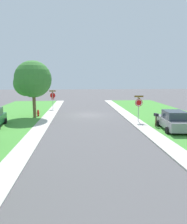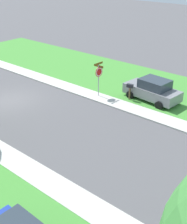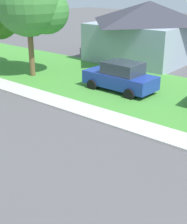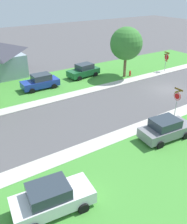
{
  "view_description": "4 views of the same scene",
  "coord_description": "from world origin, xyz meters",
  "px_view_note": "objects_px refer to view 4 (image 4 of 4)",
  "views": [
    {
      "loc": [
        1.25,
        25.27,
        4.52
      ],
      "look_at": [
        -0.17,
        6.26,
        1.4
      ],
      "focal_mm": 33.4,
      "sensor_mm": 36.0,
      "label": 1
    },
    {
      "loc": [
        12.29,
        18.74,
        9.72
      ],
      "look_at": [
        -0.43,
        7.96,
        1.4
      ],
      "focal_mm": 49.35,
      "sensor_mm": 36.0,
      "label": 2
    },
    {
      "loc": [
        -6.59,
        1.75,
        5.94
      ],
      "look_at": [
        2.18,
        9.13,
        1.4
      ],
      "focal_mm": 52.57,
      "sensor_mm": 36.0,
      "label": 3
    },
    {
      "loc": [
        -17.37,
        21.95,
        10.75
      ],
      "look_at": [
        -2.28,
        11.97,
        1.4
      ],
      "focal_mm": 39.02,
      "sensor_mm": 36.0,
      "label": 4
    }
  ],
  "objects_px": {
    "tree_across_right": "(126,44)",
    "fire_hydrant": "(130,73)",
    "stop_sign_far_corner": "(177,98)",
    "car_grey_near_corner": "(166,129)",
    "mailbox": "(168,117)",
    "stop_sign_near_corner": "(166,58)",
    "car_green_across_road": "(84,71)",
    "car_white_driveway_right": "(52,198)",
    "car_blue_behind_trees": "(40,82)"
  },
  "relations": [
    {
      "from": "car_grey_near_corner",
      "to": "mailbox",
      "type": "bearing_deg",
      "value": -53.07
    },
    {
      "from": "car_blue_behind_trees",
      "to": "fire_hydrant",
      "type": "xyz_separation_m",
      "value": [
        -2.44,
        -11.66,
        -0.44
      ]
    },
    {
      "from": "stop_sign_far_corner",
      "to": "car_white_driveway_right",
      "type": "height_order",
      "value": "stop_sign_far_corner"
    },
    {
      "from": "stop_sign_far_corner",
      "to": "mailbox",
      "type": "relative_size",
      "value": 2.11
    },
    {
      "from": "stop_sign_near_corner",
      "to": "car_grey_near_corner",
      "type": "bearing_deg",
      "value": 131.84
    },
    {
      "from": "stop_sign_near_corner",
      "to": "car_grey_near_corner",
      "type": "relative_size",
      "value": 0.62
    },
    {
      "from": "stop_sign_near_corner",
      "to": "car_green_across_road",
      "type": "relative_size",
      "value": 0.62
    },
    {
      "from": "stop_sign_near_corner",
      "to": "tree_across_right",
      "type": "distance_m",
      "value": 6.8
    },
    {
      "from": "car_green_across_road",
      "to": "fire_hydrant",
      "type": "bearing_deg",
      "value": -121.74
    },
    {
      "from": "car_grey_near_corner",
      "to": "tree_across_right",
      "type": "xyz_separation_m",
      "value": [
        13.37,
        -7.01,
        3.38
      ]
    },
    {
      "from": "car_blue_behind_trees",
      "to": "mailbox",
      "type": "relative_size",
      "value": 3.31
    },
    {
      "from": "car_green_across_road",
      "to": "tree_across_right",
      "type": "bearing_deg",
      "value": -120.92
    },
    {
      "from": "stop_sign_near_corner",
      "to": "stop_sign_far_corner",
      "type": "distance_m",
      "value": 13.69
    },
    {
      "from": "stop_sign_far_corner",
      "to": "car_grey_near_corner",
      "type": "xyz_separation_m",
      "value": [
        -2.04,
        3.58,
        -1.01
      ]
    },
    {
      "from": "car_grey_near_corner",
      "to": "car_green_across_road",
      "type": "relative_size",
      "value": 1.0
    },
    {
      "from": "car_blue_behind_trees",
      "to": "car_green_across_road",
      "type": "relative_size",
      "value": 0.97
    },
    {
      "from": "stop_sign_far_corner",
      "to": "car_white_driveway_right",
      "type": "bearing_deg",
      "value": 104.26
    },
    {
      "from": "car_green_across_road",
      "to": "car_white_driveway_right",
      "type": "bearing_deg",
      "value": 144.16
    },
    {
      "from": "tree_across_right",
      "to": "car_white_driveway_right",
      "type": "bearing_deg",
      "value": 130.56
    },
    {
      "from": "stop_sign_far_corner",
      "to": "car_green_across_road",
      "type": "bearing_deg",
      "value": 4.9
    },
    {
      "from": "stop_sign_near_corner",
      "to": "fire_hydrant",
      "type": "xyz_separation_m",
      "value": [
        1.09,
        5.56,
        -1.44
      ]
    },
    {
      "from": "car_green_across_road",
      "to": "fire_hydrant",
      "type": "relative_size",
      "value": 5.38
    },
    {
      "from": "stop_sign_near_corner",
      "to": "car_blue_behind_trees",
      "type": "xyz_separation_m",
      "value": [
        3.53,
        17.22,
        -1.0
      ]
    },
    {
      "from": "stop_sign_far_corner",
      "to": "car_white_driveway_right",
      "type": "xyz_separation_m",
      "value": [
        -3.55,
        13.96,
        -1.01
      ]
    },
    {
      "from": "car_grey_near_corner",
      "to": "fire_hydrant",
      "type": "height_order",
      "value": "car_grey_near_corner"
    },
    {
      "from": "mailbox",
      "to": "car_grey_near_corner",
      "type": "bearing_deg",
      "value": 126.93
    },
    {
      "from": "car_white_driveway_right",
      "to": "car_grey_near_corner",
      "type": "height_order",
      "value": "same"
    },
    {
      "from": "car_white_driveway_right",
      "to": "fire_hydrant",
      "type": "bearing_deg",
      "value": -51.34
    },
    {
      "from": "mailbox",
      "to": "stop_sign_far_corner",
      "type": "bearing_deg",
      "value": -65.52
    },
    {
      "from": "stop_sign_near_corner",
      "to": "stop_sign_far_corner",
      "type": "xyz_separation_m",
      "value": [
        -9.76,
        9.6,
        0.01
      ]
    },
    {
      "from": "car_white_driveway_right",
      "to": "mailbox",
      "type": "relative_size",
      "value": 3.42
    },
    {
      "from": "stop_sign_far_corner",
      "to": "car_white_driveway_right",
      "type": "relative_size",
      "value": 0.62
    },
    {
      "from": "car_green_across_road",
      "to": "fire_hydrant",
      "type": "height_order",
      "value": "car_green_across_road"
    },
    {
      "from": "car_green_across_road",
      "to": "fire_hydrant",
      "type": "distance_m",
      "value": 6.19
    },
    {
      "from": "car_green_across_road",
      "to": "stop_sign_far_corner",
      "type": "bearing_deg",
      "value": -175.1
    },
    {
      "from": "mailbox",
      "to": "tree_across_right",
      "type": "bearing_deg",
      "value": -24.56
    },
    {
      "from": "car_green_across_road",
      "to": "car_blue_behind_trees",
      "type": "bearing_deg",
      "value": 97.21
    },
    {
      "from": "tree_across_right",
      "to": "stop_sign_far_corner",
      "type": "bearing_deg",
      "value": 163.18
    },
    {
      "from": "stop_sign_far_corner",
      "to": "car_blue_behind_trees",
      "type": "distance_m",
      "value": 15.36
    },
    {
      "from": "stop_sign_near_corner",
      "to": "car_white_driveway_right",
      "type": "relative_size",
      "value": 0.62
    },
    {
      "from": "stop_sign_near_corner",
      "to": "mailbox",
      "type": "height_order",
      "value": "stop_sign_near_corner"
    },
    {
      "from": "car_green_across_road",
      "to": "mailbox",
      "type": "bearing_deg",
      "value": 176.2
    },
    {
      "from": "tree_across_right",
      "to": "mailbox",
      "type": "xyz_separation_m",
      "value": [
        -12.34,
        5.64,
        -3.24
      ]
    },
    {
      "from": "car_green_across_road",
      "to": "tree_across_right",
      "type": "xyz_separation_m",
      "value": [
        -2.77,
        -4.63,
        3.38
      ]
    },
    {
      "from": "mailbox",
      "to": "car_blue_behind_trees",
      "type": "bearing_deg",
      "value": 20.71
    },
    {
      "from": "stop_sign_near_corner",
      "to": "tree_across_right",
      "type": "height_order",
      "value": "tree_across_right"
    },
    {
      "from": "car_white_driveway_right",
      "to": "stop_sign_far_corner",
      "type": "bearing_deg",
      "value": -75.74
    },
    {
      "from": "car_grey_near_corner",
      "to": "fire_hydrant",
      "type": "bearing_deg",
      "value": -30.6
    },
    {
      "from": "tree_across_right",
      "to": "fire_hydrant",
      "type": "height_order",
      "value": "tree_across_right"
    },
    {
      "from": "stop_sign_near_corner",
      "to": "stop_sign_far_corner",
      "type": "height_order",
      "value": "same"
    }
  ]
}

